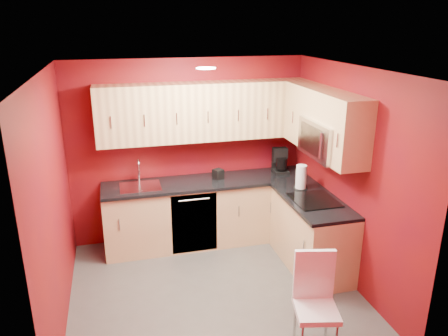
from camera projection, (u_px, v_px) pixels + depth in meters
name	position (u px, v px, depth m)	size (l,w,h in m)	color
floor	(214.00, 291.00, 5.02)	(3.20, 3.20, 0.00)	#4B4946
ceiling	(213.00, 70.00, 4.22)	(3.20, 3.20, 0.00)	white
wall_back	(189.00, 151.00, 5.99)	(3.20, 3.20, 0.00)	maroon
wall_front	(260.00, 262.00, 3.24)	(3.20, 3.20, 0.00)	maroon
wall_left	(53.00, 205.00, 4.24)	(3.00, 3.00, 0.00)	maroon
wall_right	(349.00, 177.00, 5.00)	(3.00, 3.00, 0.00)	maroon
base_cabinets_back	(208.00, 212.00, 6.03)	(2.80, 0.60, 0.87)	#E4BD82
base_cabinets_right	(311.00, 234.00, 5.42)	(0.60, 1.30, 0.87)	#E4BD82
countertop_back	(208.00, 182.00, 5.87)	(2.80, 0.63, 0.04)	black
countertop_right	(313.00, 201.00, 5.26)	(0.63, 1.27, 0.04)	black
upper_cabinets_back	(205.00, 111.00, 5.70)	(2.80, 0.35, 0.75)	#D8B77A
upper_cabinets_right	(322.00, 115.00, 5.16)	(0.35, 1.55, 0.75)	#D8B77A
microwave	(327.00, 139.00, 5.00)	(0.42, 0.76, 0.42)	silver
cooktop	(314.00, 200.00, 5.21)	(0.50, 0.55, 0.01)	black
sink	(140.00, 184.00, 5.65)	(0.52, 0.42, 0.35)	silver
dishwasher_front	(194.00, 223.00, 5.70)	(0.60, 0.02, 0.82)	black
downlight	(206.00, 68.00, 4.50)	(0.20, 0.20, 0.01)	white
coffee_maker	(281.00, 161.00, 6.13)	(0.20, 0.27, 0.34)	black
napkin_holder	(218.00, 174.00, 5.91)	(0.12, 0.12, 0.13)	black
paper_towel	(301.00, 177.00, 5.53)	(0.18, 0.18, 0.31)	silver
dining_chair	(317.00, 305.00, 4.00)	(0.38, 0.40, 0.95)	white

